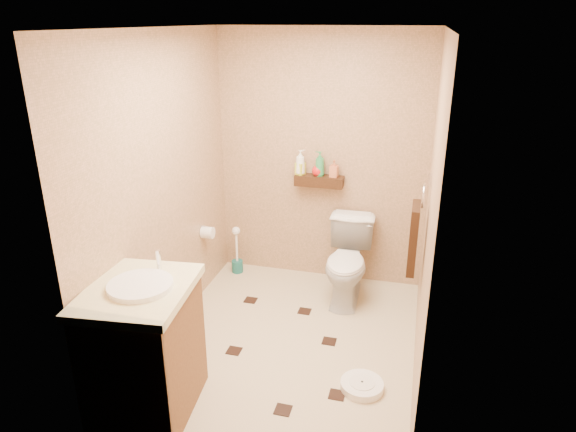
# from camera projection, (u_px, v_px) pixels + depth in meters

# --- Properties ---
(ground) EXTENTS (2.50, 2.50, 0.00)m
(ground) POSITION_uv_depth(u_px,v_px,m) (288.00, 342.00, 4.16)
(ground) COLOR #C9B093
(ground) RESTS_ON ground
(wall_back) EXTENTS (2.00, 0.04, 2.40)m
(wall_back) POSITION_uv_depth(u_px,v_px,m) (321.00, 160.00, 4.85)
(wall_back) COLOR tan
(wall_back) RESTS_ON ground
(wall_front) EXTENTS (2.00, 0.04, 2.40)m
(wall_front) POSITION_uv_depth(u_px,v_px,m) (224.00, 284.00, 2.60)
(wall_front) COLOR tan
(wall_front) RESTS_ON ground
(wall_left) EXTENTS (0.04, 2.50, 2.40)m
(wall_left) POSITION_uv_depth(u_px,v_px,m) (163.00, 192.00, 3.96)
(wall_left) COLOR tan
(wall_left) RESTS_ON ground
(wall_right) EXTENTS (0.04, 2.50, 2.40)m
(wall_right) POSITION_uv_depth(u_px,v_px,m) (429.00, 216.00, 3.49)
(wall_right) COLOR tan
(wall_right) RESTS_ON ground
(ceiling) EXTENTS (2.00, 2.50, 0.02)m
(ceiling) POSITION_uv_depth(u_px,v_px,m) (287.00, 28.00, 3.29)
(ceiling) COLOR white
(ceiling) RESTS_ON wall_back
(wall_shelf) EXTENTS (0.46, 0.14, 0.10)m
(wall_shelf) POSITION_uv_depth(u_px,v_px,m) (319.00, 181.00, 4.85)
(wall_shelf) COLOR #3E2111
(wall_shelf) RESTS_ON wall_back
(floor_accents) EXTENTS (1.11, 1.42, 0.01)m
(floor_accents) POSITION_uv_depth(u_px,v_px,m) (288.00, 347.00, 4.10)
(floor_accents) COLOR black
(floor_accents) RESTS_ON ground
(toilet) EXTENTS (0.44, 0.74, 0.74)m
(toilet) POSITION_uv_depth(u_px,v_px,m) (348.00, 262.00, 4.69)
(toilet) COLOR white
(toilet) RESTS_ON ground
(vanity) EXTENTS (0.70, 0.81, 1.06)m
(vanity) POSITION_uv_depth(u_px,v_px,m) (145.00, 348.00, 3.30)
(vanity) COLOR brown
(vanity) RESTS_ON ground
(bathroom_scale) EXTENTS (0.39, 0.39, 0.06)m
(bathroom_scale) POSITION_uv_depth(u_px,v_px,m) (362.00, 385.00, 3.63)
(bathroom_scale) COLOR white
(bathroom_scale) RESTS_ON ground
(toilet_brush) EXTENTS (0.11, 0.11, 0.50)m
(toilet_brush) POSITION_uv_depth(u_px,v_px,m) (237.00, 256.00, 5.26)
(toilet_brush) COLOR #18625F
(toilet_brush) RESTS_ON ground
(towel_ring) EXTENTS (0.12, 0.30, 0.76)m
(towel_ring) POSITION_uv_depth(u_px,v_px,m) (414.00, 235.00, 3.83)
(towel_ring) COLOR silver
(towel_ring) RESTS_ON wall_right
(toilet_paper) EXTENTS (0.12, 0.11, 0.12)m
(toilet_paper) POSITION_uv_depth(u_px,v_px,m) (208.00, 233.00, 4.75)
(toilet_paper) COLOR white
(toilet_paper) RESTS_ON wall_left
(bottle_a) EXTENTS (0.12, 0.12, 0.24)m
(bottle_a) POSITION_uv_depth(u_px,v_px,m) (300.00, 162.00, 4.83)
(bottle_a) COLOR white
(bottle_a) RESTS_ON wall_shelf
(bottle_b) EXTENTS (0.10, 0.10, 0.17)m
(bottle_b) POSITION_uv_depth(u_px,v_px,m) (300.00, 166.00, 4.84)
(bottle_b) COLOR #D9EA31
(bottle_b) RESTS_ON wall_shelf
(bottle_c) EXTENTS (0.14, 0.14, 0.14)m
(bottle_c) POSITION_uv_depth(u_px,v_px,m) (318.00, 169.00, 4.81)
(bottle_c) COLOR red
(bottle_c) RESTS_ON wall_shelf
(bottle_d) EXTENTS (0.09, 0.09, 0.24)m
(bottle_d) POSITION_uv_depth(u_px,v_px,m) (320.00, 164.00, 4.79)
(bottle_d) COLOR #2E8B4C
(bottle_d) RESTS_ON wall_shelf
(bottle_e) EXTENTS (0.08, 0.08, 0.16)m
(bottle_e) POSITION_uv_depth(u_px,v_px,m) (334.00, 168.00, 4.77)
(bottle_e) COLOR #CC6D44
(bottle_e) RESTS_ON wall_shelf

